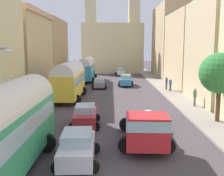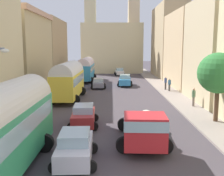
% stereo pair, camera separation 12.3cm
% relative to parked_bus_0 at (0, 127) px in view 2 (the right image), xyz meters
% --- Properties ---
extents(ground_plane, '(154.00, 154.00, 0.00)m').
position_rel_parked_bus_0_xyz_m(ground_plane, '(4.84, 23.73, -2.33)').
color(ground_plane, '#443D43').
extents(sidewalk_left, '(2.50, 70.00, 0.14)m').
position_rel_parked_bus_0_xyz_m(sidewalk_left, '(-2.41, 23.73, -2.26)').
color(sidewalk_left, '#B4A3A4').
rests_on(sidewalk_left, ground).
extents(sidewalk_right, '(2.50, 70.00, 0.14)m').
position_rel_parked_bus_0_xyz_m(sidewalk_right, '(12.09, 23.73, -2.26)').
color(sidewalk_right, gray).
rests_on(sidewalk_right, ground).
extents(building_left_2, '(5.87, 11.83, 9.98)m').
position_rel_parked_bus_0_xyz_m(building_left_2, '(-6.33, 21.56, 2.69)').
color(building_left_2, tan).
rests_on(building_left_2, ground).
extents(building_left_3, '(4.66, 13.07, 10.26)m').
position_rel_parked_bus_0_xyz_m(building_left_3, '(-5.99, 34.23, 2.81)').
color(building_left_3, tan).
rests_on(building_left_3, ground).
extents(building_right_2, '(4.34, 9.49, 10.59)m').
position_rel_parked_bus_0_xyz_m(building_right_2, '(15.51, 16.49, 2.97)').
color(building_right_2, '#C8B48B').
rests_on(building_right_2, ground).
extents(building_right_3, '(4.03, 11.99, 10.61)m').
position_rel_parked_bus_0_xyz_m(building_right_3, '(15.36, 27.67, 2.98)').
color(building_right_3, tan).
rests_on(building_right_3, ground).
extents(building_right_4, '(4.42, 13.87, 13.44)m').
position_rel_parked_bus_0_xyz_m(building_right_4, '(15.55, 41.09, 4.39)').
color(building_right_4, tan).
rests_on(building_right_4, ground).
extents(distant_church, '(13.41, 7.52, 19.90)m').
position_rel_parked_bus_0_xyz_m(distant_church, '(4.84, 50.40, 3.95)').
color(distant_church, beige).
rests_on(distant_church, ground).
extents(parked_bus_0, '(3.25, 9.59, 4.16)m').
position_rel_parked_bus_0_xyz_m(parked_bus_0, '(0.00, 0.00, 0.00)').
color(parked_bus_0, '#339C67').
rests_on(parked_bus_0, ground).
extents(parked_bus_1, '(3.34, 8.63, 4.12)m').
position_rel_parked_bus_0_xyz_m(parked_bus_1, '(0.04, 18.04, -0.04)').
color(parked_bus_1, yellow).
rests_on(parked_bus_1, ground).
extents(parked_bus_2, '(3.23, 9.21, 3.96)m').
position_rel_parked_bus_0_xyz_m(parked_bus_2, '(0.41, 34.17, -0.13)').
color(parked_bus_2, teal).
rests_on(parked_bus_2, ground).
extents(cargo_truck_0, '(3.28, 6.70, 2.20)m').
position_rel_parked_bus_0_xyz_m(cargo_truck_0, '(6.64, 3.86, -1.16)').
color(cargo_truck_0, red).
rests_on(cargo_truck_0, ground).
extents(car_0, '(2.43, 4.46, 1.67)m').
position_rel_parked_bus_0_xyz_m(car_0, '(6.77, 28.70, -1.49)').
color(car_0, '#378ED0').
rests_on(car_0, ground).
extents(car_1, '(2.27, 4.11, 1.50)m').
position_rel_parked_bus_0_xyz_m(car_1, '(6.38, 43.55, -1.57)').
color(car_1, white).
rests_on(car_1, ground).
extents(car_2, '(2.32, 3.79, 1.61)m').
position_rel_parked_bus_0_xyz_m(car_2, '(3.00, 1.51, -1.52)').
color(car_2, silver).
rests_on(car_2, ground).
extents(car_3, '(2.28, 3.81, 1.55)m').
position_rel_parked_bus_0_xyz_m(car_3, '(2.77, 7.89, -1.54)').
color(car_3, '#B32A2C').
rests_on(car_3, ground).
extents(car_4, '(2.23, 3.75, 1.38)m').
position_rel_parked_bus_0_xyz_m(car_4, '(2.92, 26.32, -1.62)').
color(car_4, slate).
rests_on(car_4, ground).
extents(pedestrian_0, '(0.39, 0.39, 1.89)m').
position_rel_parked_bus_0_xyz_m(pedestrian_0, '(12.61, 13.94, -1.24)').
color(pedestrian_0, '#75675E').
rests_on(pedestrian_0, ground).
extents(pedestrian_1, '(0.55, 0.55, 1.74)m').
position_rel_parked_bus_0_xyz_m(pedestrian_1, '(12.22, 22.98, -1.34)').
color(pedestrian_1, '#484745').
rests_on(pedestrian_1, ground).
extents(pedestrian_2, '(0.36, 0.36, 1.86)m').
position_rel_parked_bus_0_xyz_m(pedestrian_2, '(11.95, 24.20, -1.26)').
color(pedestrian_2, '#433E3D').
rests_on(pedestrian_2, ground).
extents(roadside_tree_1, '(3.06, 3.06, 5.35)m').
position_rel_parked_bus_0_xyz_m(roadside_tree_1, '(12.74, 8.70, 1.47)').
color(roadside_tree_1, brown).
rests_on(roadside_tree_1, ground).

